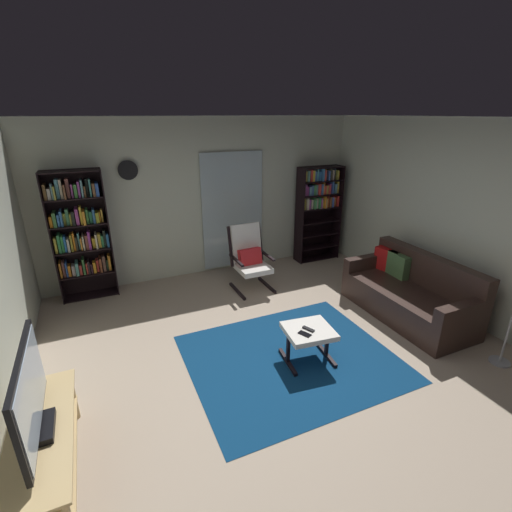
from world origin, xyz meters
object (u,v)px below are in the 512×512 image
object	(u,v)px
tv_stand	(45,450)
wall_clock	(128,170)
cell_phone	(305,334)
tv_remote	(308,329)
bookshelf_near_sofa	(318,203)
leather_sofa	(409,294)
bookshelf_near_tv	(80,232)
ottoman	(309,334)
television	(31,397)
lounge_armchair	(249,256)

from	to	relation	value
tv_stand	wall_clock	world-z (taller)	wall_clock
cell_phone	tv_remote	bearing A→B (deg)	10.99
tv_stand	bookshelf_near_sofa	distance (m)	5.46
leather_sofa	bookshelf_near_tv	bearing A→B (deg)	148.94
ottoman	wall_clock	world-z (taller)	wall_clock
bookshelf_near_tv	tv_remote	size ratio (longest dim) A/B	13.31
bookshelf_near_tv	ottoman	bearing A→B (deg)	-51.13
bookshelf_near_tv	ottoman	size ratio (longest dim) A/B	3.35
tv_remote	wall_clock	xyz separation A→B (m)	(-1.42, 2.89, 1.43)
bookshelf_near_sofa	leather_sofa	bearing A→B (deg)	-89.64
tv_stand	television	bearing A→B (deg)	78.45
tv_remote	tv_stand	bearing A→B (deg)	166.95
ottoman	cell_phone	bearing A→B (deg)	-142.78
bookshelf_near_sofa	lounge_armchair	distance (m)	1.86
lounge_armchair	bookshelf_near_sofa	bearing A→B (deg)	21.19
wall_clock	bookshelf_near_tv	bearing A→B (deg)	-170.77
tv_remote	bookshelf_near_tv	bearing A→B (deg)	104.84
tv_remote	wall_clock	bearing A→B (deg)	92.48
tv_remote	leather_sofa	bearing A→B (deg)	-13.52
bookshelf_near_sofa	leather_sofa	world-z (taller)	bookshelf_near_sofa
tv_stand	ottoman	size ratio (longest dim) A/B	2.33
ottoman	leather_sofa	bearing A→B (deg)	9.86
wall_clock	tv_stand	bearing A→B (deg)	-108.60
tv_stand	wall_clock	size ratio (longest dim) A/B	4.61
tv_remote	cell_phone	size ratio (longest dim) A/B	1.03
tv_stand	cell_phone	xyz separation A→B (m)	(2.47, 0.42, 0.08)
lounge_armchair	cell_phone	world-z (taller)	lounge_armchair
lounge_armchair	wall_clock	size ratio (longest dim) A/B	3.53
leather_sofa	bookshelf_near_sofa	bearing A→B (deg)	90.36
television	lounge_armchair	bearing A→B (deg)	42.64
wall_clock	television	bearing A→B (deg)	-108.63
ottoman	tv_remote	distance (m)	0.08
television	wall_clock	distance (m)	3.70
tv_stand	ottoman	xyz separation A→B (m)	(2.57, 0.49, 0.01)
tv_stand	bookshelf_near_tv	distance (m)	3.34
tv_stand	ottoman	bearing A→B (deg)	10.88
bookshelf_near_tv	cell_phone	bearing A→B (deg)	-53.16
ottoman	television	bearing A→B (deg)	-169.35
tv_remote	ottoman	bearing A→B (deg)	17.87
television	cell_phone	distance (m)	2.54
lounge_armchair	tv_stand	bearing A→B (deg)	-137.25
bookshelf_near_tv	tv_remote	bearing A→B (deg)	-51.46
leather_sofa	lounge_armchair	bearing A→B (deg)	134.55
ottoman	cell_phone	xyz separation A→B (m)	(-0.10, -0.08, 0.08)
television	ottoman	distance (m)	2.66
bookshelf_near_sofa	leather_sofa	size ratio (longest dim) A/B	0.98
bookshelf_near_tv	ottoman	distance (m)	3.60
bookshelf_near_sofa	cell_phone	size ratio (longest dim) A/B	12.53
tv_stand	cell_phone	size ratio (longest dim) A/B	9.54
bookshelf_near_sofa	bookshelf_near_tv	bearing A→B (deg)	178.76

